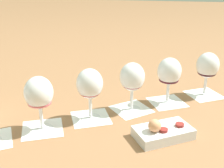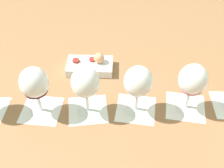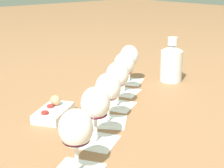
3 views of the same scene
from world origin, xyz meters
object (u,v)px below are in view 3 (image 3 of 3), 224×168
object	(u,v)px
wine_glass_3	(108,90)
snack_dish	(54,111)
wine_glass_2	(117,77)
wine_glass_1	(124,66)
ceramic_vase	(171,62)
wine_glass_5	(76,131)
wine_glass_4	(95,106)
wine_glass_0	(129,58)

from	to	relation	value
wine_glass_3	snack_dish	size ratio (longest dim) A/B	0.90
wine_glass_2	snack_dish	xyz separation A→B (m)	(0.22, -0.07, -0.09)
wine_glass_2	wine_glass_1	bearing A→B (deg)	-142.24
wine_glass_2	ceramic_vase	size ratio (longest dim) A/B	0.82
wine_glass_5	snack_dish	bearing A→B (deg)	-113.42
wine_glass_4	wine_glass_0	bearing A→B (deg)	-143.44
wine_glass_4	wine_glass_3	bearing A→B (deg)	-145.26
wine_glass_0	wine_glass_1	xyz separation A→B (m)	(0.11, 0.09, 0.00)
wine_glass_4	snack_dish	bearing A→B (deg)	-91.99
wine_glass_1	wine_glass_3	size ratio (longest dim) A/B	1.00
wine_glass_4	wine_glass_5	world-z (taller)	same
wine_glass_0	wine_glass_1	size ratio (longest dim) A/B	1.00
wine_glass_2	wine_glass_4	bearing A→B (deg)	35.41
wine_glass_1	wine_glass_4	xyz separation A→B (m)	(0.35, 0.26, 0.00)
wine_glass_0	ceramic_vase	xyz separation A→B (m)	(-0.15, 0.11, -0.02)
wine_glass_2	wine_glass_5	distance (m)	0.45
wine_glass_2	wine_glass_5	bearing A→B (deg)	35.37
wine_glass_2	wine_glass_3	size ratio (longest dim) A/B	1.00
wine_glass_0	ceramic_vase	bearing A→B (deg)	142.86
wine_glass_1	snack_dish	world-z (taller)	wine_glass_1
wine_glass_1	snack_dish	size ratio (longest dim) A/B	0.90
wine_glass_5	ceramic_vase	bearing A→B (deg)	-156.36
ceramic_vase	wine_glass_5	bearing A→B (deg)	23.64
wine_glass_1	wine_glass_4	world-z (taller)	same
wine_glass_4	wine_glass_5	size ratio (longest dim) A/B	1.00
wine_glass_2	wine_glass_5	size ratio (longest dim) A/B	1.00
wine_glass_1	ceramic_vase	size ratio (longest dim) A/B	0.82
wine_glass_2	wine_glass_3	distance (m)	0.14
wine_glass_3	ceramic_vase	bearing A→B (deg)	-162.96
snack_dish	wine_glass_3	bearing A→B (deg)	124.97
wine_glass_2	wine_glass_4	world-z (taller)	same
wine_glass_0	wine_glass_3	size ratio (longest dim) A/B	1.00
wine_glass_0	wine_glass_3	distance (m)	0.44
wine_glass_0	wine_glass_1	world-z (taller)	same
wine_glass_2	wine_glass_4	size ratio (longest dim) A/B	1.00
ceramic_vase	snack_dish	distance (m)	0.61
wine_glass_3	snack_dish	world-z (taller)	wine_glass_3
wine_glass_1	wine_glass_5	xyz separation A→B (m)	(0.48, 0.35, -0.00)
wine_glass_3	ceramic_vase	world-z (taller)	ceramic_vase
snack_dish	wine_glass_2	bearing A→B (deg)	163.08
wine_glass_0	wine_glass_1	distance (m)	0.14
wine_glass_4	wine_glass_5	bearing A→B (deg)	35.30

